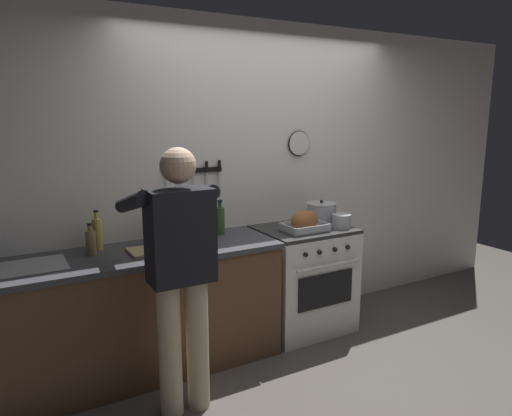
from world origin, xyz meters
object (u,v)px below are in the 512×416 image
at_px(saucepan, 341,221).
at_px(bottle_vinegar, 91,242).
at_px(person_cook, 180,265).
at_px(bottle_soy_sauce, 168,235).
at_px(cutting_board, 155,250).
at_px(roasting_pan, 305,222).
at_px(bottle_cooking_oil, 97,233).
at_px(stove, 303,278).
at_px(bottle_olive_oil, 220,220).
at_px(stock_pot, 321,213).
at_px(bottle_wine_red, 155,226).

bearing_deg(saucepan, bottle_vinegar, 173.58).
xyz_separation_m(person_cook, bottle_soy_sauce, (0.15, 0.66, 0.02)).
relative_size(person_cook, cutting_board, 4.61).
height_order(roasting_pan, bottle_vinegar, bottle_vinegar).
bearing_deg(bottle_cooking_oil, stove, -6.34).
bearing_deg(stove, person_cook, -156.16).
bearing_deg(cutting_board, bottle_olive_oil, 18.51).
relative_size(stove, cutting_board, 2.50).
bearing_deg(bottle_soy_sauce, stock_pot, 0.04).
distance_m(saucepan, cutting_board, 1.59).
distance_m(bottle_soy_sauce, bottle_cooking_oil, 0.49).
height_order(stove, person_cook, person_cook).
relative_size(roasting_pan, bottle_cooking_oil, 1.23).
height_order(cutting_board, bottle_olive_oil, bottle_olive_oil).
distance_m(roasting_pan, bottle_wine_red, 1.21).
xyz_separation_m(bottle_vinegar, bottle_olive_oil, (1.00, 0.07, 0.02)).
xyz_separation_m(stock_pot, bottle_olive_oil, (-0.95, 0.07, 0.03)).
xyz_separation_m(roasting_pan, cutting_board, (-1.24, 0.05, -0.07)).
relative_size(stove, bottle_wine_red, 2.72).
height_order(person_cook, cutting_board, person_cook).
relative_size(person_cook, bottle_olive_oil, 5.96).
xyz_separation_m(stove, roasting_pan, (-0.07, -0.10, 0.53)).
height_order(bottle_cooking_oil, bottle_wine_red, bottle_wine_red).
xyz_separation_m(stock_pot, bottle_vinegar, (-1.94, 0.00, 0.00)).
bearing_deg(stove, bottle_vinegar, 177.42).
height_order(roasting_pan, stock_pot, stock_pot).
height_order(person_cook, saucepan, person_cook).
bearing_deg(bottle_soy_sauce, stove, -3.66).
xyz_separation_m(bottle_cooking_oil, bottle_wine_red, (0.40, -0.06, 0.02)).
bearing_deg(saucepan, cutting_board, 176.54).
height_order(saucepan, bottle_cooking_oil, bottle_cooking_oil).
bearing_deg(cutting_board, stock_pot, 4.70).
relative_size(stove, bottle_soy_sauce, 5.02).
xyz_separation_m(bottle_soy_sauce, bottle_wine_red, (-0.08, 0.05, 0.07)).
bearing_deg(stock_pot, stove, -162.02).
bearing_deg(person_cook, roasting_pan, -59.25).
xyz_separation_m(bottle_vinegar, bottle_cooking_oil, (0.07, 0.11, 0.03)).
bearing_deg(bottle_cooking_oil, bottle_olive_oil, -2.14).
bearing_deg(bottle_soy_sauce, bottle_wine_red, 146.56).
bearing_deg(cutting_board, bottle_wine_red, 72.20).
height_order(roasting_pan, saucepan, roasting_pan).
bearing_deg(person_cook, stock_pot, -57.47).
relative_size(stove, bottle_vinegar, 4.07).
bearing_deg(bottle_olive_oil, stock_pot, -4.39).
relative_size(person_cook, bottle_vinegar, 7.51).
bearing_deg(bottle_olive_oil, bottle_soy_sauce, -170.86).
xyz_separation_m(saucepan, bottle_olive_oil, (-0.99, 0.29, 0.06)).
bearing_deg(bottle_wine_red, roasting_pan, -10.74).
distance_m(stove, bottle_olive_oil, 0.92).
height_order(bottle_cooking_oil, bottle_olive_oil, bottle_cooking_oil).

